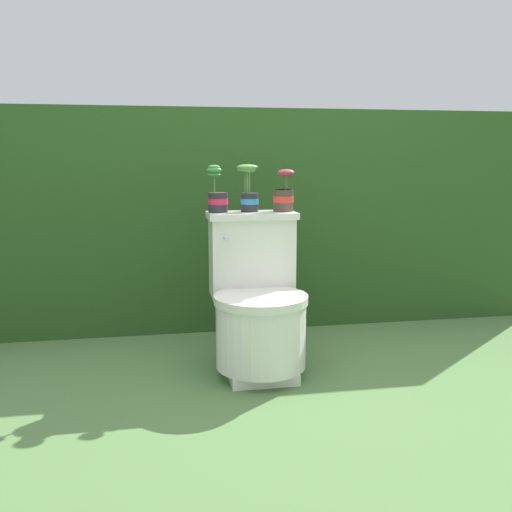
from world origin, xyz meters
The scene contains 6 objects.
ground_plane centered at (0.00, 0.00, 0.00)m, with size 12.00×12.00×0.00m, color #4C703D.
hedge_backdrop centered at (0.00, 1.10, 0.62)m, with size 3.52×0.70×1.24m.
toilet centered at (-0.09, 0.13, 0.31)m, with size 0.42×0.56×0.72m.
potted_plant_left centered at (-0.24, 0.30, 0.79)m, with size 0.10×0.09×0.22m.
potted_plant_midleft centered at (-0.10, 0.30, 0.82)m, with size 0.10×0.09×0.22m.
potted_plant_middle centered at (0.07, 0.29, 0.80)m, with size 0.11×0.10×0.20m.
Camera 1 is at (-0.54, -2.35, 0.97)m, focal length 40.00 mm.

